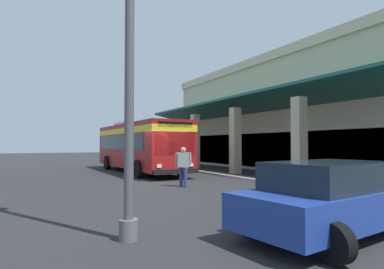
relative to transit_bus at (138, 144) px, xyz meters
The scene contains 8 objects.
ground 9.74m from the transit_bus, 51.89° to the left, with size 120.00×120.00×0.00m, color #262628.
curb_strip 5.49m from the transit_bus, 41.07° to the left, with size 31.19×0.50×0.12m, color #9E998E.
plaza_building 13.79m from the transit_bus, 73.29° to the left, with size 26.29×13.80×8.06m.
transit_bus is the anchor object (origin of this frame).
parked_sedan_blue 16.02m from the transit_bus, ahead, with size 2.76×4.57×1.47m.
pedestrian 8.03m from the transit_bus, ahead, with size 0.46×0.58×1.69m.
potted_palm 6.23m from the transit_bus, 130.48° to the left, with size 1.61×1.64×2.36m.
lot_light_pole 15.40m from the transit_bus, 19.46° to the right, with size 0.60×0.60×8.42m.
Camera 1 is at (14.37, -6.41, 1.82)m, focal length 30.07 mm.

